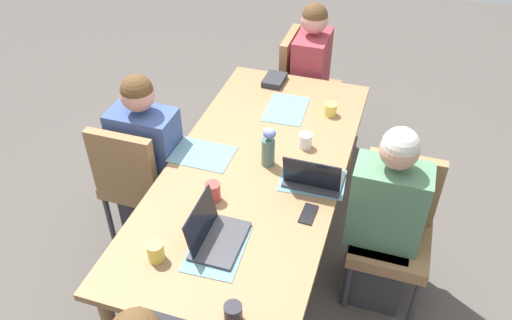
{
  "coord_description": "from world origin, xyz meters",
  "views": [
    {
      "loc": [
        -2.2,
        -0.7,
        2.63
      ],
      "look_at": [
        0.0,
        0.0,
        0.79
      ],
      "focal_mm": 36.35,
      "sensor_mm": 36.0,
      "label": 1
    }
  ],
  "objects": [
    {
      "name": "dining_table",
      "position": [
        0.0,
        0.0,
        0.67
      ],
      "size": [
        2.2,
        1.0,
        0.74
      ],
      "color": "olive",
      "rests_on": "ground_plane"
    },
    {
      "name": "person_head_right_left_far",
      "position": [
        1.36,
        -0.02,
        0.53
      ],
      "size": [
        0.4,
        0.36,
        1.19
      ],
      "color": "#2D2D33",
      "rests_on": "ground_plane"
    },
    {
      "name": "coffee_mug_near_left",
      "position": [
        -0.33,
        0.13,
        0.79
      ],
      "size": [
        0.08,
        0.08,
        0.11
      ],
      "primitive_type": "cylinder",
      "color": "#AD3D38",
      "rests_on": "dining_table"
    },
    {
      "name": "chair_far_right_near",
      "position": [
        -0.05,
        0.78,
        0.5
      ],
      "size": [
        0.44,
        0.44,
        0.9
      ],
      "color": "olive",
      "rests_on": "ground_plane"
    },
    {
      "name": "ground_plane",
      "position": [
        0.0,
        0.0,
        0.0
      ],
      "size": [
        10.0,
        10.0,
        0.0
      ],
      "primitive_type": "plane",
      "color": "#4C4742"
    },
    {
      "name": "placemat_near_left_near",
      "position": [
        -0.02,
        -0.34,
        0.74
      ],
      "size": [
        0.29,
        0.38,
        0.0
      ],
      "primitive_type": "cube",
      "rotation": [
        0.0,
        0.0,
        1.65
      ],
      "color": "slate",
      "rests_on": "dining_table"
    },
    {
      "name": "placemat_far_right_near",
      "position": [
        0.01,
        0.34,
        0.74
      ],
      "size": [
        0.26,
        0.36,
        0.0
      ],
      "primitive_type": "cube",
      "rotation": [
        0.0,
        0.0,
        -1.58
      ],
      "color": "slate",
      "rests_on": "dining_table"
    },
    {
      "name": "person_far_right_near",
      "position": [
        0.02,
        0.72,
        0.53
      ],
      "size": [
        0.36,
        0.4,
        1.19
      ],
      "color": "#2D2D33",
      "rests_on": "ground_plane"
    },
    {
      "name": "laptop_near_left_near",
      "position": [
        -0.05,
        -0.35,
        0.78
      ],
      "size": [
        0.22,
        0.32,
        0.21
      ],
      "color": "#38383D",
      "rests_on": "dining_table"
    },
    {
      "name": "laptop_head_left_left_mid",
      "position": [
        -0.61,
        0.02,
        0.78
      ],
      "size": [
        0.32,
        0.22,
        0.21
      ],
      "color": "#38383D",
      "rests_on": "dining_table"
    },
    {
      "name": "coffee_mug_centre_right",
      "position": [
        0.27,
        -0.22,
        0.78
      ],
      "size": [
        0.08,
        0.08,
        0.09
      ],
      "primitive_type": "cylinder",
      "color": "white",
      "rests_on": "dining_table"
    },
    {
      "name": "placemat_head_left_left_mid",
      "position": [
        -0.65,
        -0.01,
        0.74
      ],
      "size": [
        0.37,
        0.28,
        0.0
      ],
      "primitive_type": "cube",
      "rotation": [
        0.0,
        0.0,
        0.05
      ],
      "color": "slate",
      "rests_on": "dining_table"
    },
    {
      "name": "coffee_mug_centre_left",
      "position": [
        -0.8,
        0.24,
        0.79
      ],
      "size": [
        0.08,
        0.08,
        0.1
      ],
      "primitive_type": "cylinder",
      "color": "#DBC64C",
      "rests_on": "dining_table"
    },
    {
      "name": "coffee_mug_far_left",
      "position": [
        0.67,
        -0.3,
        0.78
      ],
      "size": [
        0.08,
        0.08,
        0.08
      ],
      "primitive_type": "cylinder",
      "color": "#DBC64C",
      "rests_on": "dining_table"
    },
    {
      "name": "coffee_mug_near_right",
      "position": [
        -1.0,
        -0.22,
        0.78
      ],
      "size": [
        0.08,
        0.08,
        0.09
      ],
      "primitive_type": "cylinder",
      "color": "#232328",
      "rests_on": "dining_table"
    },
    {
      "name": "person_near_left_near",
      "position": [
        -0.05,
        -0.76,
        0.53
      ],
      "size": [
        0.36,
        0.4,
        1.19
      ],
      "color": "#2D2D33",
      "rests_on": "ground_plane"
    },
    {
      "name": "book_red_cover",
      "position": [
        0.95,
        0.17,
        0.76
      ],
      "size": [
        0.2,
        0.15,
        0.04
      ],
      "primitive_type": "cube",
      "rotation": [
        0.0,
        0.0,
        -0.03
      ],
      "color": "#28282D",
      "rests_on": "dining_table"
    },
    {
      "name": "chair_head_right_left_far",
      "position": [
        1.42,
        0.06,
        0.5
      ],
      "size": [
        0.44,
        0.44,
        0.9
      ],
      "color": "olive",
      "rests_on": "ground_plane"
    },
    {
      "name": "chair_near_left_near",
      "position": [
        0.03,
        -0.82,
        0.5
      ],
      "size": [
        0.44,
        0.44,
        0.9
      ],
      "color": "olive",
      "rests_on": "ground_plane"
    },
    {
      "name": "phone_black",
      "position": [
        -0.29,
        -0.38,
        0.74
      ],
      "size": [
        0.15,
        0.08,
        0.01
      ],
      "primitive_type": "cube",
      "rotation": [
        0.0,
        0.0,
        3.1
      ],
      "color": "black",
      "rests_on": "dining_table"
    },
    {
      "name": "placemat_head_right_left_far",
      "position": [
        0.64,
        -0.01,
        0.74
      ],
      "size": [
        0.37,
        0.27,
        0.0
      ],
      "primitive_type": "cube",
      "rotation": [
        0.0,
        0.0,
        3.18
      ],
      "color": "slate",
      "rests_on": "dining_table"
    },
    {
      "name": "flower_vase",
      "position": [
        0.05,
        -0.06,
        0.87
      ],
      "size": [
        0.08,
        0.09,
        0.26
      ],
      "color": "#4C6B60",
      "rests_on": "dining_table"
    }
  ]
}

